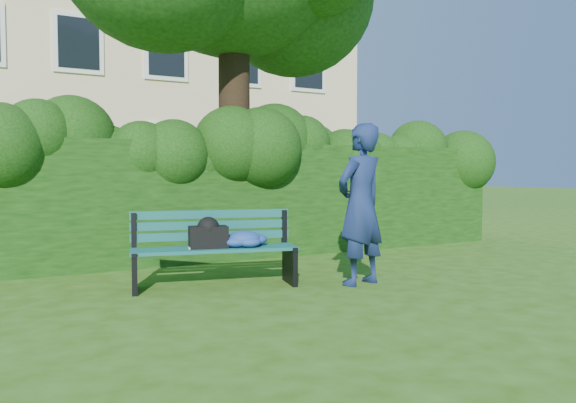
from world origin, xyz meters
TOP-DOWN VIEW (x-y plane):
  - ground at (0.00, 0.00)m, footprint 80.00×80.00m
  - apartment_building at (-0.00, 13.99)m, footprint 16.00×8.08m
  - hedge at (0.00, 2.20)m, footprint 10.00×1.00m
  - park_bench at (-1.21, 0.07)m, footprint 1.99×0.99m
  - man_reading at (0.31, -0.63)m, footprint 0.79×0.61m

SIDE VIEW (x-z plane):
  - ground at x=0.00m, z-range 0.00..0.00m
  - park_bench at x=-1.21m, z-range 0.06..0.95m
  - hedge at x=0.00m, z-range 0.00..1.80m
  - man_reading at x=0.31m, z-range 0.00..1.93m
  - apartment_building at x=0.00m, z-range 0.00..12.00m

